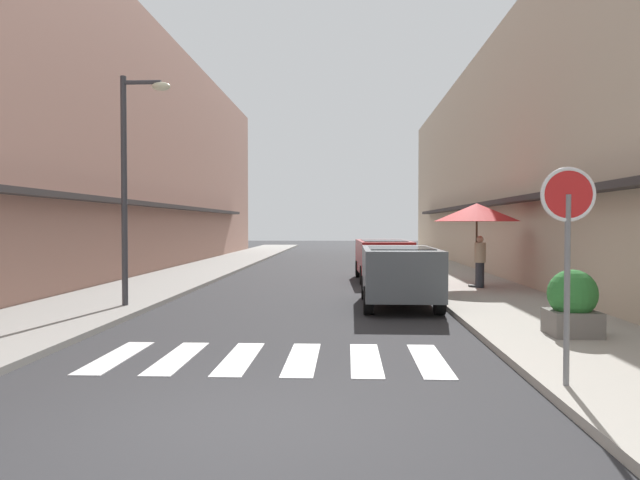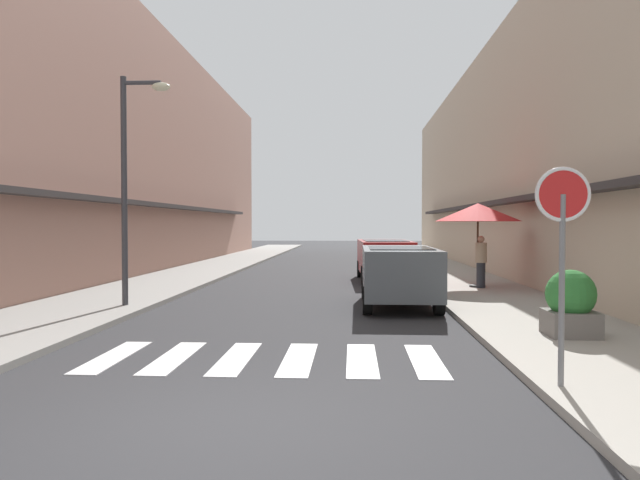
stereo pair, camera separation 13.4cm
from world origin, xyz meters
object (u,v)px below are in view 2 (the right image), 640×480
Objects in this scene: parked_car_near at (399,270)px; round_street_sign at (563,218)px; planter_corner at (571,303)px; pedestrian_walking_near at (481,261)px; street_lamp at (132,166)px; parked_car_mid at (384,255)px; cafe_umbrella at (478,213)px.

parked_car_near is 1.55× the size of round_street_sign.
planter_corner is 7.63m from pedestrian_walking_near.
pedestrian_walking_near is (0.13, 7.62, 0.26)m from planter_corner.
street_lamp reaches higher than parked_car_near.
round_street_sign is at bearing -40.44° from street_lamp.
parked_car_near is 0.93× the size of parked_car_mid.
round_street_sign is at bearing -84.61° from parked_car_mid.
parked_car_near is 2.57× the size of pedestrian_walking_near.
cafe_umbrella reaches higher than planter_corner.
parked_car_near reaches higher than planter_corner.
parked_car_mid is at bearing 90.00° from parked_car_near.
parked_car_near is at bearing 154.03° from pedestrian_walking_near.
parked_car_mid is at bearing 103.49° from planter_corner.
parked_car_near is 3.54× the size of planter_corner.
planter_corner is at bearing -76.51° from parked_car_mid.
parked_car_mid is 4.20m from pedestrian_walking_near.
cafe_umbrella is (1.36, 11.04, 0.29)m from round_street_sign.
planter_corner is at bearing -168.23° from pedestrian_walking_near.
round_street_sign is 0.48× the size of street_lamp.
pedestrian_walking_near is (1.41, 10.81, -1.16)m from round_street_sign.
parked_car_mid is 2.77× the size of pedestrian_walking_near.
parked_car_near is at bearing 100.10° from round_street_sign.
street_lamp is (-6.35, -0.87, 2.49)m from parked_car_near.
planter_corner is (-0.08, -7.85, -1.72)m from cafe_umbrella.
parked_car_near is 4.75m from cafe_umbrella.
parked_car_mid is 4.25m from cafe_umbrella.
cafe_umbrella reaches higher than pedestrian_walking_near.
pedestrian_walking_near reaches higher than parked_car_mid.
street_lamp reaches higher than round_street_sign.
parked_car_near is at bearing -126.38° from cafe_umbrella.
street_lamp is 9.94m from planter_corner.
cafe_umbrella is at bearing 83.00° from round_street_sign.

